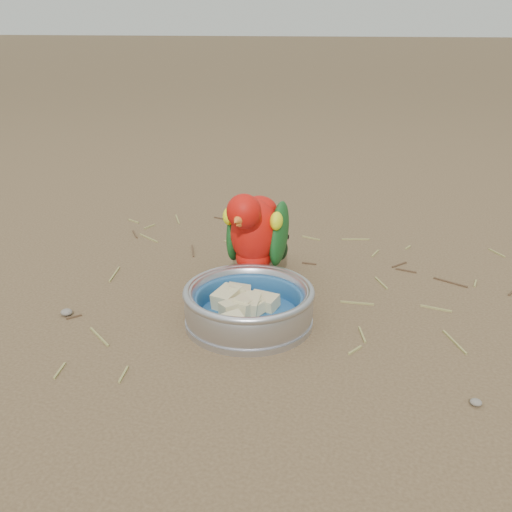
% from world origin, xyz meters
% --- Properties ---
extents(ground, '(60.00, 60.00, 0.00)m').
position_xyz_m(ground, '(0.00, 0.00, 0.00)').
color(ground, brown).
extents(food_bowl, '(0.20, 0.20, 0.02)m').
position_xyz_m(food_bowl, '(0.00, -0.03, 0.01)').
color(food_bowl, '#B2B2BA').
rests_on(food_bowl, ground).
extents(bowl_wall, '(0.20, 0.20, 0.04)m').
position_xyz_m(bowl_wall, '(0.00, -0.03, 0.04)').
color(bowl_wall, '#B2B2BA').
rests_on(bowl_wall, food_bowl).
extents(fruit_wedges, '(0.12, 0.12, 0.03)m').
position_xyz_m(fruit_wedges, '(0.00, -0.03, 0.03)').
color(fruit_wedges, '#CABC87').
rests_on(fruit_wedges, food_bowl).
extents(lory_parrot, '(0.11, 0.22, 0.18)m').
position_xyz_m(lory_parrot, '(-0.03, 0.10, 0.09)').
color(lory_parrot, red).
rests_on(lory_parrot, ground).
extents(ground_debris, '(0.90, 0.80, 0.01)m').
position_xyz_m(ground_debris, '(0.04, 0.08, 0.00)').
color(ground_debris, olive).
rests_on(ground_debris, ground).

